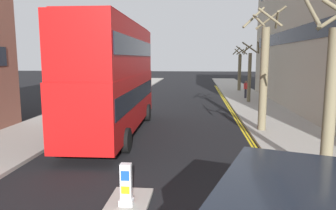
# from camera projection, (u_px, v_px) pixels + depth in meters

# --- Properties ---
(sidewalk_right) EXTENTS (4.00, 80.00, 0.14)m
(sidewalk_right) POSITION_uv_depth(u_px,v_px,m) (277.00, 123.00, 18.65)
(sidewalk_right) COLOR #9E9991
(sidewalk_right) RESTS_ON ground
(sidewalk_left) EXTENTS (4.00, 80.00, 0.14)m
(sidewalk_left) POSITION_uv_depth(u_px,v_px,m) (65.00, 119.00, 19.84)
(sidewalk_left) COLOR #9E9991
(sidewalk_left) RESTS_ON ground
(kerb_line_outer) EXTENTS (0.10, 56.00, 0.01)m
(kerb_line_outer) POSITION_uv_depth(u_px,v_px,m) (245.00, 131.00, 16.88)
(kerb_line_outer) COLOR yellow
(kerb_line_outer) RESTS_ON ground
(kerb_line_inner) EXTENTS (0.10, 56.00, 0.01)m
(kerb_line_inner) POSITION_uv_depth(u_px,v_px,m) (242.00, 131.00, 16.89)
(kerb_line_inner) COLOR yellow
(kerb_line_inner) RESTS_ON ground
(traffic_island) EXTENTS (1.10, 2.20, 0.10)m
(traffic_island) POSITION_uv_depth(u_px,v_px,m) (127.00, 207.00, 8.18)
(traffic_island) COLOR #9E9991
(traffic_island) RESTS_ON ground
(keep_left_bollard) EXTENTS (0.36, 0.28, 1.11)m
(keep_left_bollard) POSITION_uv_depth(u_px,v_px,m) (126.00, 186.00, 8.10)
(keep_left_bollard) COLOR silver
(keep_left_bollard) RESTS_ON traffic_island
(double_decker_bus_away) EXTENTS (3.00, 10.86, 5.64)m
(double_decker_bus_away) POSITION_uv_depth(u_px,v_px,m) (114.00, 75.00, 15.95)
(double_decker_bus_away) COLOR #B20F0F
(double_decker_bus_away) RESTS_ON ground
(pedestrian_far) EXTENTS (0.34, 0.22, 1.62)m
(pedestrian_far) POSITION_uv_depth(u_px,v_px,m) (246.00, 89.00, 29.50)
(pedestrian_far) COLOR #2D2D38
(pedestrian_far) RESTS_ON sidewalk_right
(street_tree_near) EXTENTS (2.26, 1.90, 6.42)m
(street_tree_near) POSITION_uv_depth(u_px,v_px,m) (264.00, 73.00, 16.14)
(street_tree_near) COLOR #6B6047
(street_tree_near) RESTS_ON sidewalk_right
(street_tree_mid) EXTENTS (1.61, 1.65, 5.08)m
(street_tree_mid) POSITION_uv_depth(u_px,v_px,m) (240.00, 70.00, 36.39)
(street_tree_mid) COLOR #6B6047
(street_tree_mid) RESTS_ON sidewalk_right
(street_tree_far) EXTENTS (1.64, 1.55, 5.08)m
(street_tree_far) POSITION_uv_depth(u_px,v_px,m) (250.00, 73.00, 26.74)
(street_tree_far) COLOR #6B6047
(street_tree_far) RESTS_ON sidewalk_right
(street_tree_distant) EXTENTS (1.51, 1.49, 5.66)m
(street_tree_distant) POSITION_uv_depth(u_px,v_px,m) (331.00, 96.00, 9.49)
(street_tree_distant) COLOR #6B6047
(street_tree_distant) RESTS_ON sidewalk_right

